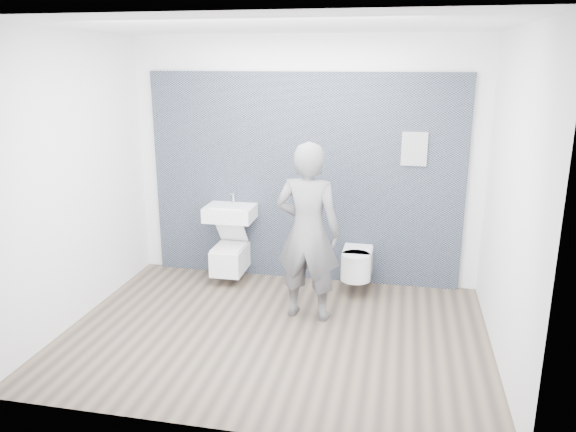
% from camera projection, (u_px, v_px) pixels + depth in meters
% --- Properties ---
extents(ground, '(4.00, 4.00, 0.00)m').
position_uv_depth(ground, '(275.00, 333.00, 5.38)').
color(ground, brown).
rests_on(ground, ground).
extents(room_shell, '(4.00, 4.00, 4.00)m').
position_uv_depth(room_shell, '(274.00, 153.00, 4.91)').
color(room_shell, white).
rests_on(room_shell, ground).
extents(tile_wall, '(3.60, 0.06, 2.40)m').
position_uv_depth(tile_wall, '(303.00, 277.00, 6.76)').
color(tile_wall, black).
rests_on(tile_wall, ground).
extents(washbasin, '(0.56, 0.42, 0.42)m').
position_uv_depth(washbasin, '(230.00, 213.00, 6.48)').
color(washbasin, white).
rests_on(washbasin, ground).
extents(toilet_square, '(0.35, 0.51, 0.62)m').
position_uv_depth(toilet_square, '(230.00, 257.00, 6.58)').
color(toilet_square, white).
rests_on(toilet_square, ground).
extents(toilet_rounded, '(0.33, 0.56, 0.30)m').
position_uv_depth(toilet_rounded, '(357.00, 264.00, 6.25)').
color(toilet_rounded, white).
rests_on(toilet_rounded, ground).
extents(info_placard, '(0.27, 0.03, 0.37)m').
position_uv_depth(info_placard, '(406.00, 286.00, 6.48)').
color(info_placard, silver).
rests_on(info_placard, ground).
extents(visitor, '(0.69, 0.49, 1.79)m').
position_uv_depth(visitor, '(308.00, 232.00, 5.50)').
color(visitor, slate).
rests_on(visitor, ground).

